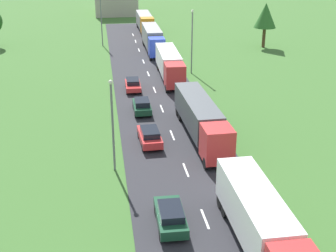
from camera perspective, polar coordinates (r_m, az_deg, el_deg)
name	(u,v)px	position (r m, az deg, el deg)	size (l,w,h in m)	color
road	(187,173)	(38.11, 2.36, -5.85)	(10.00, 140.00, 0.06)	#2B2B30
lane_marking_centre	(194,190)	(35.75, 3.17, -7.85)	(0.16, 122.73, 0.01)	white
truck_lead	(261,223)	(28.86, 11.34, -11.59)	(2.53, 12.00, 3.59)	red
truck_second	(201,118)	(43.91, 4.07, 1.01)	(2.78, 14.07, 3.44)	red
truck_third	(170,64)	(62.64, 0.19, 7.65)	(2.78, 13.11, 3.50)	red
truck_fourth	(153,38)	(78.24, -1.90, 10.71)	(2.54, 13.12, 3.76)	blue
truck_fifth	(145,21)	(95.16, -2.87, 12.73)	(2.51, 12.23, 3.50)	orange
car_second	(171,216)	(31.29, 0.31, -10.98)	(1.90, 4.39, 1.49)	#19472D
car_third	(150,136)	(42.94, -2.26, -1.22)	(2.00, 4.52, 1.53)	red
car_fourth	(142,106)	(50.59, -3.22, 2.50)	(1.85, 4.10, 1.54)	#19472D
car_fifth	(133,84)	(58.27, -4.34, 5.12)	(1.90, 4.29, 1.39)	red
lamppost_second	(112,121)	(37.18, -6.84, 0.61)	(0.36, 0.36, 7.76)	slate
lamppost_third	(192,39)	(64.76, 2.97, 10.65)	(0.36, 0.36, 8.79)	slate
lamppost_fourth	(101,17)	(82.85, -8.21, 13.07)	(0.36, 0.36, 8.84)	slate
tree_maple	(266,16)	(82.39, 11.89, 13.12)	(3.75, 3.75, 7.53)	#513823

